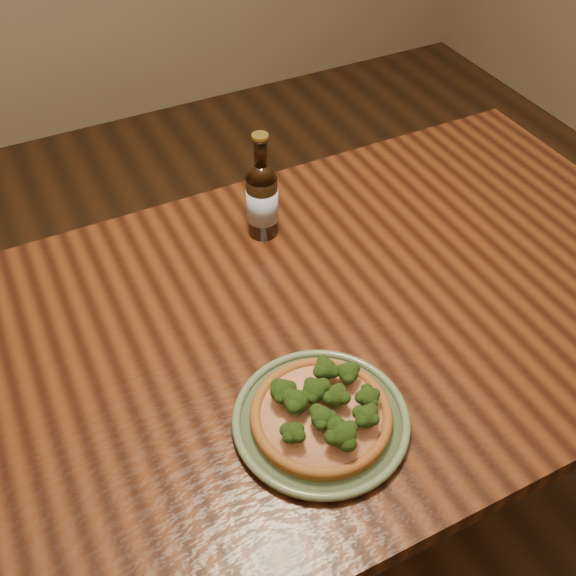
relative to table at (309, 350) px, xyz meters
name	(u,v)px	position (x,y,z in m)	size (l,w,h in m)	color
ground	(321,544)	(0.00, -0.10, -0.66)	(4.50, 4.50, 0.00)	#382111
table	(309,350)	(0.00, 0.00, 0.00)	(1.60, 0.90, 0.75)	#4B2210
plate	(321,420)	(-0.09, -0.22, 0.10)	(0.29, 0.29, 0.02)	#5F734F
pizza	(322,412)	(-0.09, -0.22, 0.12)	(0.23, 0.23, 0.07)	#935621
beer_bottle	(262,199)	(0.03, 0.26, 0.18)	(0.07, 0.07, 0.24)	black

